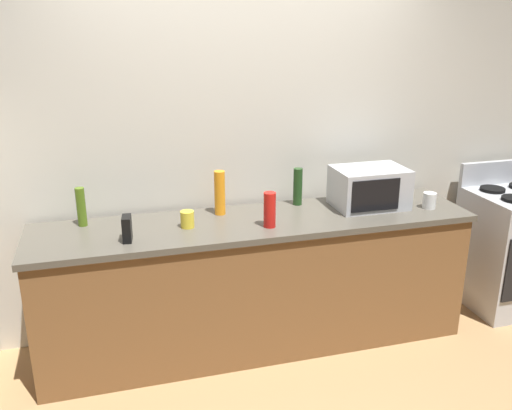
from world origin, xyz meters
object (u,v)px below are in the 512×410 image
Objects in this scene: cordless_phone at (127,229)px; bottle_dish_soap at (220,193)px; mug_white at (429,200)px; microwave at (369,187)px; bottle_olive_oil at (81,207)px; bottle_wine at (298,187)px; stove_range at (509,249)px; mug_yellow at (187,219)px; bottle_hot_sauce at (270,210)px.

cordless_phone is 0.69m from bottle_dish_soap.
cordless_phone is 2.01m from mug_white.
bottle_dish_soap is at bearing 173.04° from microwave.
bottle_wine is (1.43, 0.03, 0.01)m from bottle_olive_oil.
stove_range is 2.49m from mug_yellow.
stove_range is 3.69× the size of bottle_dish_soap.
microwave is 3.20× the size of cordless_phone.
stove_range reaches higher than cordless_phone.
microwave is (-1.19, 0.05, 0.57)m from stove_range.
mug_yellow is at bearing 25.58° from cordless_phone.
microwave is 0.48m from bottle_wine.
bottle_olive_oil is 2.27× the size of mug_white.
bottle_dish_soap is at bearing 33.86° from cordless_phone.
mug_yellow is (-2.44, -0.01, 0.49)m from stove_range.
mug_white is (2.01, 0.04, -0.02)m from cordless_phone.
bottle_hot_sauce reaches higher than stove_range.
mug_yellow is at bearing 177.10° from mug_white.
bottle_dish_soap reaches higher than bottle_olive_oil.
microwave is at bearing 177.68° from stove_range.
cordless_phone reaches higher than mug_yellow.
bottle_olive_oil is at bearing 135.09° from cordless_phone.
bottle_hot_sauce is at bearing -14.55° from mug_yellow.
mug_white is (0.38, -0.14, -0.08)m from microwave.
mug_yellow is at bearing 165.45° from bottle_hot_sauce.
cordless_phone is 0.58× the size of bottle_wine.
bottle_dish_soap reaches higher than microwave.
bottle_dish_soap is 2.79× the size of mug_yellow.
mug_white is at bearing 2.22° from bottle_hot_sauce.
bottle_dish_soap reaches higher than mug_white.
bottle_hot_sauce is 0.51m from mug_yellow.
cordless_phone is at bearing 179.60° from bottle_hot_sauce.
bottle_wine is (1.17, 0.35, 0.05)m from cordless_phone.
bottle_wine is (-0.45, 0.17, -0.01)m from microwave.
stove_range is 2.03m from bottle_hot_sauce.
bottle_olive_oil is 1.10× the size of bottle_hot_sauce.
stove_range is 0.95m from mug_white.
cordless_phone is (-2.81, -0.13, 0.51)m from stove_range.
microwave is at bearing 13.78° from cordless_phone.
bottle_dish_soap reaches higher than cordless_phone.
cordless_phone is 1.23m from bottle_wine.
stove_range is at bearing 4.13° from bottle_hot_sauce.
microwave is 1.26m from mug_yellow.
bottle_hot_sauce reaches higher than mug_white.
cordless_phone is at bearing -173.58° from microwave.
microwave is 1.64× the size of bottle_dish_soap.
bottle_olive_oil is 0.95× the size of bottle_wine.
cordless_phone is (-1.62, -0.18, -0.06)m from microwave.
mug_yellow is (-0.25, -0.18, -0.09)m from bottle_dish_soap.
stove_range is 4.87× the size of bottle_hot_sauce.
bottle_dish_soap is at bearing -1.50° from bottle_olive_oil.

